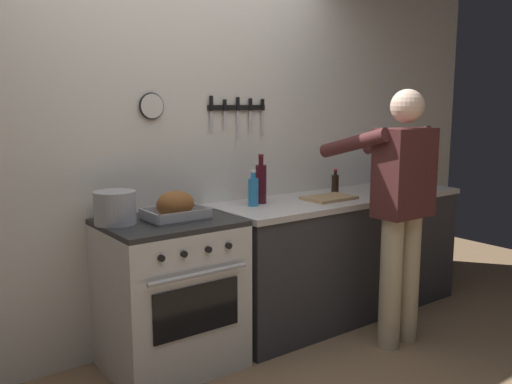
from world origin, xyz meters
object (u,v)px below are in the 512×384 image
Objects in this scene: roasting_pan at (175,207)px; bottle_dish_soap at (253,191)px; stove at (170,294)px; bottle_soy_sauce at (335,183)px; person_cook at (400,202)px; stock_pot at (115,208)px; bottle_wine_red at (261,183)px; cutting_board at (329,198)px.

bottle_dish_soap reaches higher than roasting_pan.
roasting_pan is at bearing -173.17° from bottle_dish_soap.
stove is 5.12× the size of bottle_soy_sauce.
person_cook is 0.95m from bottle_dish_soap.
stock_pot is at bearing 162.65° from stove.
bottle_wine_red is at bearing 9.63° from roasting_pan.
person_cook reaches higher than cutting_board.
person_cook is at bearing -102.14° from bottle_soy_sauce.
cutting_board is at bearing -5.42° from stock_pot.
bottle_wine_red reaches higher than stove.
bottle_wine_red is (0.72, 0.12, 0.07)m from roasting_pan.
bottle_soy_sauce is (1.78, 0.06, -0.02)m from stock_pot.
bottle_soy_sauce is at bearing 2.80° from bottle_wine_red.
stock_pot is 0.66× the size of cutting_board.
bottle_dish_soap is (0.66, 0.06, 0.55)m from stove.
person_cook is at bearing -50.83° from bottle_wine_red.
bottle_dish_soap reaches higher than stock_pot.
bottle_wine_red reaches higher than roasting_pan.
bottle_wine_red is 1.40× the size of bottle_dish_soap.
stove is at bearing -17.35° from stock_pot.
bottle_wine_red reaches higher than bottle_dish_soap.
bottle_wine_red is at bearing 161.21° from cutting_board.
bottle_wine_red is (0.76, 0.11, 0.59)m from stove.
bottle_wine_red reaches higher than bottle_soy_sauce.
bottle_dish_soap reaches higher than stove.
stove is 2.70× the size of bottle_wine_red.
cutting_board reaches higher than stove.
person_cook is 6.96× the size of bottle_dish_soap.
person_cook is 4.72× the size of roasting_pan.
person_cook reaches higher than roasting_pan.
stock_pot is 0.94m from bottle_dish_soap.
person_cook reaches higher than bottle_wine_red.
stock_pot is at bearing -178.94° from bottle_wine_red.
stove is at bearing -174.49° from bottle_soy_sauce.
roasting_pan is 1.05× the size of bottle_wine_red.
roasting_pan is 0.73m from bottle_wine_red.
cutting_board is at bearing -142.17° from bottle_soy_sauce.
bottle_soy_sauce is (1.46, 0.16, -0.00)m from roasting_pan.
stock_pot is 1.78m from bottle_soy_sauce.
cutting_board is at bearing 1.27° from person_cook.
stove is 0.97m from bottle_wine_red.
person_cook is at bearing -23.08° from stock_pot.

